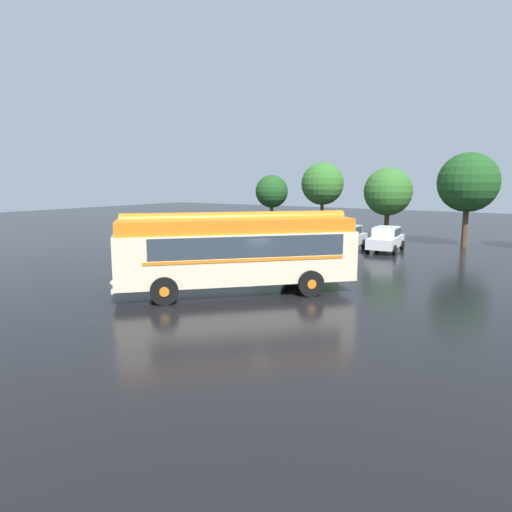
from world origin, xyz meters
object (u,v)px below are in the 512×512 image
car_mid_left (346,237)px  vintage_bus (236,249)px  car_mid_right (386,239)px  car_near_left (306,235)px

car_mid_left → vintage_bus: bearing=-85.9°
vintage_bus → car_mid_right: (1.61, 15.15, -1.05)m
car_near_left → car_mid_right: size_ratio=0.97×
car_near_left → car_mid_left: bearing=2.7°
car_near_left → car_mid_right: same height
vintage_bus → car_mid_right: size_ratio=2.07×
car_near_left → car_mid_left: 3.04m
car_near_left → vintage_bus: bearing=-74.1°
vintage_bus → car_mid_left: vintage_bus is taller
car_mid_left → car_mid_right: size_ratio=0.97×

